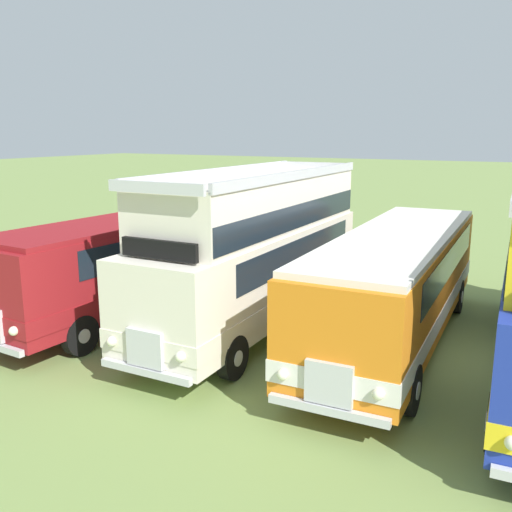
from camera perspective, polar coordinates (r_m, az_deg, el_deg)
name	(u,v)px	position (r m, az deg, el deg)	size (l,w,h in m)	color
ground_plane	(467,361)	(14.97, 20.62, -9.98)	(200.00, 200.00, 0.00)	#7A934C
bus_first_in_row	(155,252)	(18.18, -10.22, 0.37)	(3.12, 11.69, 2.99)	maroon
bus_second_in_row	(256,247)	(15.75, 0.05, 0.92)	(2.72, 9.90, 4.52)	silver
bus_third_in_row	(398,279)	(15.12, 14.15, -2.30)	(2.97, 10.85, 2.99)	orange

